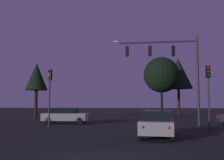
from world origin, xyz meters
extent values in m
plane|color=black|center=(0.00, 24.50, 0.00)|extent=(168.00, 168.00, 0.00)
cylinder|color=#232326|center=(5.95, 15.11, 3.91)|extent=(0.20, 0.20, 7.81)
cylinder|color=#232326|center=(2.55, 15.10, 7.37)|extent=(6.80, 0.15, 0.14)
ellipsoid|color=#F4EACC|center=(-1.15, 15.10, 7.52)|extent=(0.56, 0.28, 0.16)
cylinder|color=#232326|center=(3.91, 15.11, 7.17)|extent=(0.05, 0.05, 0.39)
cube|color=black|center=(3.91, 15.11, 6.53)|extent=(0.30, 0.24, 0.90)
sphere|color=red|center=(3.91, 15.25, 6.81)|extent=(0.18, 0.18, 0.18)
sphere|color=#56380C|center=(3.91, 15.25, 6.53)|extent=(0.18, 0.18, 0.18)
sphere|color=#0C4219|center=(3.91, 15.25, 6.25)|extent=(0.18, 0.18, 0.18)
cylinder|color=#232326|center=(1.87, 15.10, 7.20)|extent=(0.05, 0.05, 0.33)
cube|color=black|center=(1.87, 15.10, 6.58)|extent=(0.30, 0.24, 0.90)
sphere|color=red|center=(1.87, 15.24, 6.86)|extent=(0.18, 0.18, 0.18)
sphere|color=#56380C|center=(1.87, 15.24, 6.58)|extent=(0.18, 0.18, 0.18)
sphere|color=#0C4219|center=(1.87, 15.24, 6.30)|extent=(0.18, 0.18, 0.18)
cylinder|color=#232326|center=(-0.17, 15.10, 7.21)|extent=(0.05, 0.05, 0.31)
cube|color=black|center=(-0.17, 15.10, 6.60)|extent=(0.30, 0.24, 0.90)
sphere|color=red|center=(-0.17, 15.24, 6.88)|extent=(0.18, 0.18, 0.18)
sphere|color=#56380C|center=(-0.17, 15.24, 6.60)|extent=(0.18, 0.18, 0.18)
sphere|color=#0C4219|center=(-0.17, 15.24, 6.32)|extent=(0.18, 0.18, 0.18)
cylinder|color=#232326|center=(6.10, 11.73, 1.91)|extent=(0.12, 0.12, 3.82)
cube|color=black|center=(6.10, 11.73, 4.27)|extent=(0.32, 0.27, 0.90)
sphere|color=red|center=(6.11, 11.59, 4.55)|extent=(0.18, 0.18, 0.18)
sphere|color=#56380C|center=(6.11, 11.59, 4.27)|extent=(0.18, 0.18, 0.18)
sphere|color=#0C4219|center=(6.11, 11.59, 3.99)|extent=(0.18, 0.18, 0.18)
cylinder|color=#232326|center=(-6.14, 11.73, 1.88)|extent=(0.12, 0.12, 3.76)
cube|color=black|center=(-6.14, 11.73, 4.21)|extent=(0.34, 0.29, 0.90)
sphere|color=#4C0A0A|center=(-6.17, 11.59, 4.49)|extent=(0.18, 0.18, 0.18)
sphere|color=#F9A319|center=(-6.17, 11.59, 4.21)|extent=(0.18, 0.18, 0.18)
sphere|color=#0C4219|center=(-6.17, 11.59, 3.93)|extent=(0.18, 0.18, 0.18)
cube|color=gray|center=(2.21, 6.66, 0.66)|extent=(2.11, 4.72, 0.68)
cube|color=black|center=(2.20, 6.51, 1.26)|extent=(1.70, 2.59, 0.52)
cylinder|color=black|center=(1.55, 8.24, 0.32)|extent=(0.25, 0.65, 0.64)
cylinder|color=black|center=(3.11, 8.12, 0.32)|extent=(0.25, 0.65, 0.64)
cylinder|color=black|center=(1.32, 5.21, 0.32)|extent=(0.25, 0.65, 0.64)
cylinder|color=black|center=(2.87, 5.09, 0.32)|extent=(0.25, 0.65, 0.64)
sphere|color=red|center=(1.42, 4.41, 0.76)|extent=(0.14, 0.14, 0.14)
sphere|color=red|center=(2.65, 4.31, 0.76)|extent=(0.14, 0.14, 0.14)
cube|color=gray|center=(-6.09, 16.06, 0.66)|extent=(4.52, 2.14, 0.68)
cube|color=black|center=(-6.24, 16.04, 1.26)|extent=(2.49, 1.70, 0.52)
cylinder|color=black|center=(-4.73, 16.95, 0.32)|extent=(0.66, 0.26, 0.64)
cylinder|color=black|center=(-4.58, 15.44, 0.32)|extent=(0.66, 0.26, 0.64)
cylinder|color=black|center=(-7.60, 16.67, 0.32)|extent=(0.66, 0.26, 0.64)
cylinder|color=black|center=(-7.45, 15.16, 0.32)|extent=(0.66, 0.26, 0.64)
sphere|color=red|center=(-8.33, 16.44, 0.76)|extent=(0.14, 0.14, 0.14)
sphere|color=red|center=(-8.22, 15.24, 0.76)|extent=(0.14, 0.14, 0.14)
sphere|color=red|center=(7.81, 16.81, 0.76)|extent=(0.14, 0.14, 0.14)
sphere|color=red|center=(7.72, 15.62, 0.76)|extent=(0.14, 0.14, 0.14)
cylinder|color=black|center=(6.50, 36.18, 2.15)|extent=(0.41, 0.41, 4.31)
cone|color=black|center=(6.50, 36.18, 6.82)|extent=(4.56, 4.56, 5.03)
cylinder|color=black|center=(-12.70, 24.42, 1.82)|extent=(0.41, 0.41, 3.65)
cone|color=black|center=(-12.70, 24.42, 5.40)|extent=(2.88, 2.88, 3.50)
cylinder|color=black|center=(3.50, 29.85, 2.10)|extent=(0.32, 0.32, 4.20)
sphere|color=black|center=(3.50, 29.85, 5.96)|extent=(5.02, 5.02, 5.02)
camera|label=1|loc=(1.74, -9.26, 1.91)|focal=43.96mm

